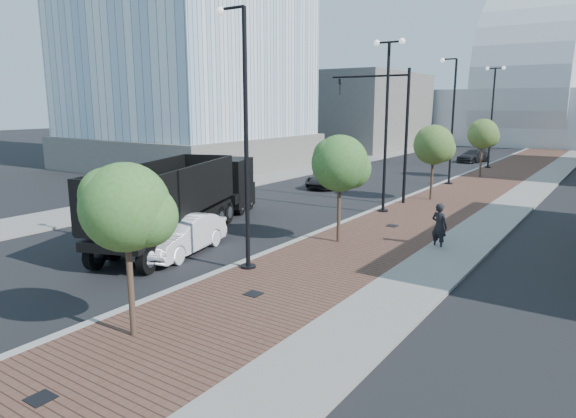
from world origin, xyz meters
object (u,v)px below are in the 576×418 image
Objects in this scene: dump_truck at (202,196)px; pedestrian at (439,226)px; white_sedan at (181,235)px; dark_car_mid at (329,179)px.

dump_truck is 6.83× the size of pedestrian.
white_sedan is (2.75, -4.11, -0.68)m from dump_truck.
dump_truck reaches higher than white_sedan.
pedestrian is (11.19, 2.37, -0.48)m from dump_truck.
dump_truck is 2.84× the size of white_sedan.
dark_car_mid is 16.43m from pedestrian.
dark_car_mid is (-3.33, 17.95, -0.13)m from white_sedan.
dump_truck is at bearing -92.53° from dark_car_mid.
dump_truck is 2.87× the size of dark_car_mid.
pedestrian is (11.76, -11.48, 0.33)m from dark_car_mid.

